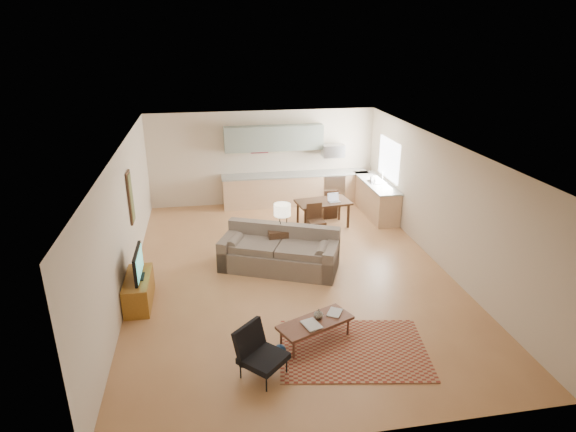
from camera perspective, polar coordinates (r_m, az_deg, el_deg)
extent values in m
plane|color=#AD7547|center=(10.29, 0.29, -6.58)|extent=(9.00, 9.00, 0.00)
plane|color=white|center=(9.34, 0.32, 8.24)|extent=(9.00, 9.00, 0.00)
plane|color=beige|center=(13.99, -2.98, 6.90)|extent=(6.50, 0.00, 6.50)
plane|color=beige|center=(5.86, 8.38, -15.05)|extent=(6.50, 0.00, 6.50)
plane|color=beige|center=(9.74, -18.88, -0.72)|extent=(0.00, 9.00, 9.00)
plane|color=beige|center=(10.76, 17.60, 1.50)|extent=(0.00, 9.00, 9.00)
cube|color=#A5A8AD|center=(14.30, 5.24, 3.41)|extent=(0.62, 0.62, 0.90)
cube|color=#A5A8AD|center=(14.03, 5.37, 7.72)|extent=(0.62, 0.40, 0.35)
cube|color=gray|center=(13.73, -1.68, 9.22)|extent=(2.80, 0.34, 0.70)
cube|color=white|center=(13.31, 11.87, 6.62)|extent=(0.02, 1.40, 1.05)
cube|color=maroon|center=(8.07, 7.72, -15.37)|extent=(2.56, 1.97, 0.02)
imported|color=maroon|center=(7.84, 1.99, -13.00)|extent=(0.44, 0.48, 0.03)
imported|color=navy|center=(8.25, 4.82, -11.20)|extent=(0.47, 0.48, 0.02)
imported|color=black|center=(8.04, 3.64, -11.47)|extent=(0.17, 0.17, 0.17)
imported|color=beige|center=(13.40, 9.94, 4.48)|extent=(0.11, 0.11, 0.19)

